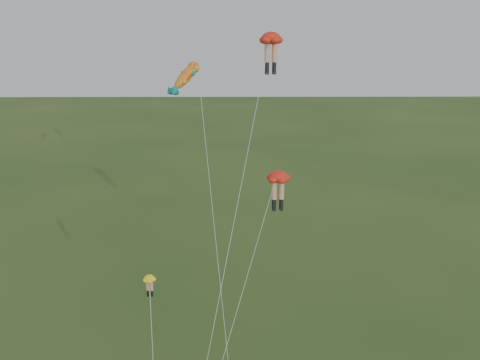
{
  "coord_description": "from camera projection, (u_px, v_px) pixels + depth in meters",
  "views": [
    {
      "loc": [
        2.11,
        -27.98,
        21.21
      ],
      "look_at": [
        2.43,
        6.0,
        11.68
      ],
      "focal_mm": 40.0,
      "sensor_mm": 36.0,
      "label": 1
    }
  ],
  "objects": [
    {
      "name": "legs_kite_red_mid",
      "position": [
        277.0,
        182.0,
        34.99
      ],
      "size": [
        5.37,
        8.39,
        12.41
      ],
      "rotation": [
        0.0,
        0.0,
        0.13
      ],
      "color": "red",
      "rests_on": "ground"
    },
    {
      "name": "legs_kite_yellow",
      "position": [
        150.0,
        291.0,
        30.48
      ],
      "size": [
        1.14,
        4.12,
        7.74
      ],
      "rotation": [
        0.0,
        0.0,
        -0.08
      ],
      "color": "yellow",
      "rests_on": "ground"
    },
    {
      "name": "legs_kite_red_high",
      "position": [
        270.0,
        46.0,
        33.93
      ],
      "size": [
        5.54,
        9.92,
        21.15
      ],
      "rotation": [
        0.0,
        0.0,
        0.2
      ],
      "color": "red",
      "rests_on": "ground"
    },
    {
      "name": "fish_kite",
      "position": [
        187.0,
        77.0,
        37.93
      ],
      "size": [
        4.61,
        13.1,
        19.3
      ],
      "rotation": [
        0.64,
        0.0,
        -0.73
      ],
      "color": "gold",
      "rests_on": "ground"
    }
  ]
}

